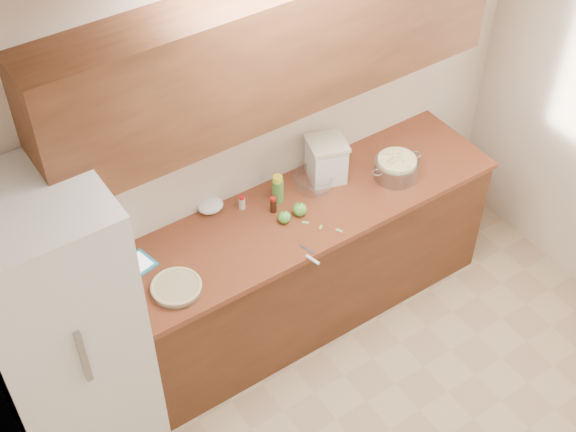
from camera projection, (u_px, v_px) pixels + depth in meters
room_shell at (482, 346)px, 3.50m from camera, size 3.60×3.60×3.60m
counter_run at (292, 268)px, 4.96m from camera, size 2.64×0.68×0.92m
upper_cabinets at (275, 49)px, 4.02m from camera, size 2.60×0.34×0.70m
fridge at (61, 331)px, 4.06m from camera, size 0.70×0.70×1.80m
pie at (176, 288)px, 4.21m from camera, size 0.28×0.28×0.05m
colander at (396, 168)px, 4.84m from camera, size 0.36×0.27×0.13m
flour_canister at (326, 159)px, 4.78m from camera, size 0.28×0.28×0.27m
tablet at (134, 267)px, 4.34m from camera, size 0.25×0.21×0.02m
paring_knife at (312, 258)px, 4.38m from camera, size 0.07×0.19×0.02m
lemon_bottle at (278, 189)px, 4.67m from camera, size 0.07×0.07×0.18m
cinnamon_shaker at (242, 203)px, 4.65m from camera, size 0.04×0.04×0.09m
vanilla_bottle at (273, 205)px, 4.62m from camera, size 0.04×0.04×0.11m
mixing_bowl at (313, 180)px, 4.79m from camera, size 0.24×0.24×0.09m
paper_towel at (211, 206)px, 4.65m from camera, size 0.16×0.13×0.06m
apple_left at (284, 217)px, 4.57m from camera, size 0.08×0.08×0.09m
apple_center at (300, 209)px, 4.61m from camera, size 0.08×0.08×0.09m
peel_a at (321, 227)px, 4.56m from camera, size 0.04×0.03×0.00m
peel_b at (305, 222)px, 4.59m from camera, size 0.04×0.04×0.00m
peel_c at (339, 230)px, 4.54m from camera, size 0.03×0.05×0.00m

